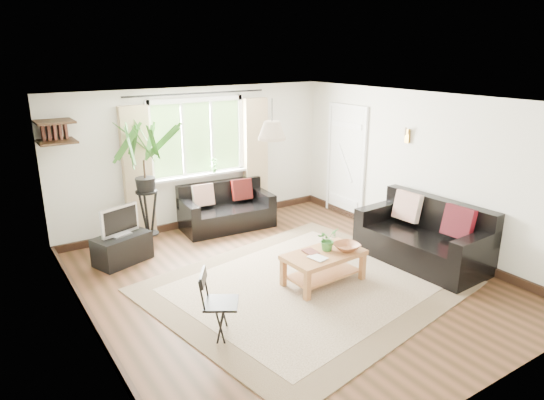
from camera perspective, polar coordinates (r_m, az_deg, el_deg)
floor at (r=6.61m, az=1.93°, el=-9.59°), size 5.50×5.50×0.00m
ceiling at (r=5.93m, az=2.16°, el=11.58°), size 5.50×5.50×0.00m
wall_back at (r=8.49m, az=-8.77°, el=4.92°), size 5.00×0.02×2.40m
wall_front at (r=4.37m, az=23.54°, el=-8.42°), size 5.00×0.02×2.40m
wall_left at (r=5.21m, az=-21.10°, el=-4.00°), size 0.02×5.50×2.40m
wall_right at (r=7.83m, az=17.19°, el=3.30°), size 0.02×5.50×2.40m
rug at (r=6.50m, az=4.01°, el=-10.01°), size 4.22×3.78×0.02m
window at (r=8.38m, az=-8.76°, el=7.21°), size 2.50×0.16×2.16m
door at (r=9.00m, az=8.67°, el=4.32°), size 0.06×0.96×2.06m
corner_shelf at (r=7.48m, az=-24.12°, el=7.35°), size 0.50×0.50×0.34m
pendant_lamp at (r=6.30m, az=-0.00°, el=8.72°), size 0.36×0.36×0.54m
wall_sconce at (r=7.86m, az=15.53°, el=7.53°), size 0.12×0.12×0.28m
sofa_back at (r=8.44m, az=-5.34°, el=-0.88°), size 1.62×0.90×0.73m
sofa_right at (r=7.34m, az=17.25°, el=-3.90°), size 1.89×1.03×0.87m
coffee_table at (r=6.52m, az=6.07°, el=-7.97°), size 1.10×0.64×0.44m
table_plant at (r=6.46m, az=6.52°, el=-4.63°), size 0.32×0.30×0.30m
bowl at (r=6.55m, az=8.75°, el=-5.45°), size 0.36×0.36×0.08m
book_a at (r=6.19m, az=4.86°, el=-7.02°), size 0.21×0.26×0.02m
book_b at (r=6.37m, az=3.99°, el=-6.25°), size 0.17×0.22×0.02m
tv_stand at (r=7.43m, az=-17.19°, el=-5.48°), size 0.88×0.67×0.42m
tv at (r=7.28m, az=-17.50°, el=-2.28°), size 0.63×0.39×0.46m
palm_stand at (r=7.64m, az=-14.62°, el=1.59°), size 0.94×0.94×1.99m
folding_chair at (r=5.33m, az=-5.99°, el=-12.11°), size 0.55×0.55×0.77m
sill_plant at (r=8.51m, az=-6.86°, el=4.11°), size 0.14×0.10×0.27m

